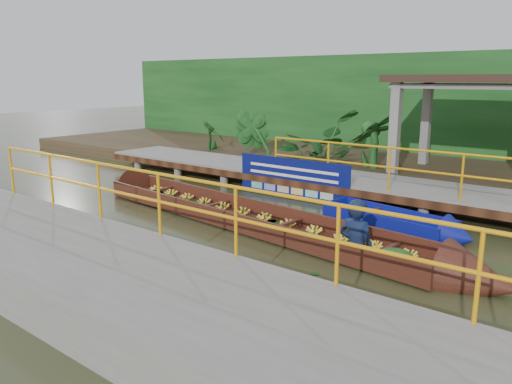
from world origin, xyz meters
The scene contains 10 objects.
ground centered at (0.00, 0.00, 0.00)m, with size 80.00×80.00×0.00m, color #30351A.
land_strip centered at (0.00, 7.50, 0.23)m, with size 30.00×8.00×0.45m, color #302718.
far_dock centered at (0.02, 3.43, 0.48)m, with size 16.00×2.06×1.66m.
near_dock centered at (1.00, -4.20, 0.30)m, with size 18.00×2.40×1.73m.
pavilion centered at (3.00, 6.30, 2.82)m, with size 4.40×3.00×3.00m.
foliage_backdrop centered at (0.00, 10.00, 2.00)m, with size 30.00×0.80×4.00m, color #143F16.
vendor_boat centered at (0.52, -0.12, 0.26)m, with size 11.11×2.20×2.40m.
moored_blue_boat centered at (3.37, 1.55, 0.14)m, with size 3.40×1.36×0.79m.
blue_banner centered at (-0.41, 2.48, 0.56)m, with size 3.37×0.04×1.05m.
tropical_plants centered at (0.04, 5.30, 1.25)m, with size 14.28×1.28×1.60m.
Camera 1 is at (6.75, -8.10, 3.10)m, focal length 35.00 mm.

